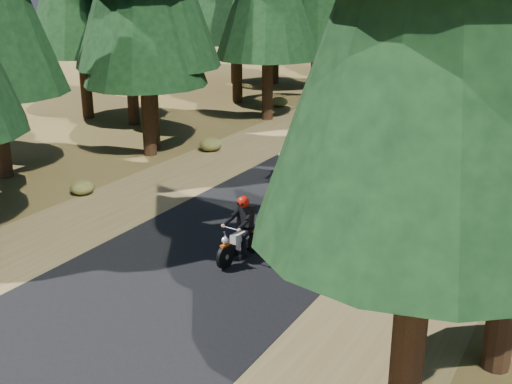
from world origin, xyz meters
TOP-DOWN VIEW (x-y plane):
  - ground at (0.00, 0.00)m, footprint 120.00×120.00m
  - road at (0.00, 5.00)m, footprint 6.00×100.00m
  - shoulder_l at (-4.60, 5.00)m, footprint 3.20×100.00m
  - shoulder_r at (4.60, 5.00)m, footprint 3.20×100.00m
  - understory_shrubs at (2.19, 7.39)m, footprint 16.12×33.00m
  - rider_lead at (0.58, -0.32)m, footprint 0.71×1.82m
  - rider_follow at (-0.87, 5.52)m, footprint 0.83×2.06m

SIDE VIEW (x-z plane):
  - ground at x=0.00m, z-range 0.00..0.00m
  - shoulder_l at x=-4.60m, z-range 0.00..0.01m
  - shoulder_r at x=4.60m, z-range 0.00..0.01m
  - road at x=0.00m, z-range 0.00..0.01m
  - understory_shrubs at x=2.19m, z-range -0.04..0.57m
  - rider_lead at x=0.58m, z-range -0.26..1.32m
  - rider_follow at x=-0.87m, z-range -0.29..1.49m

